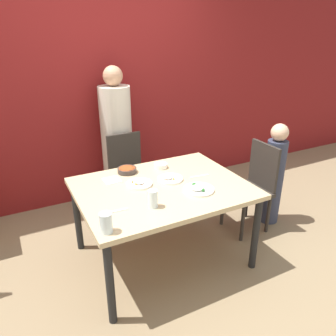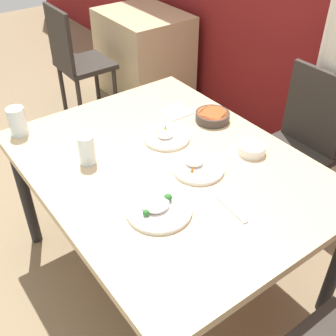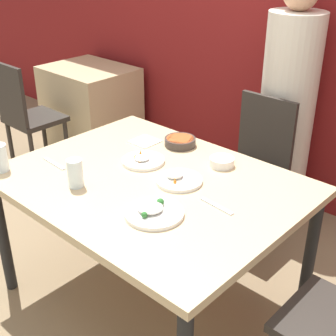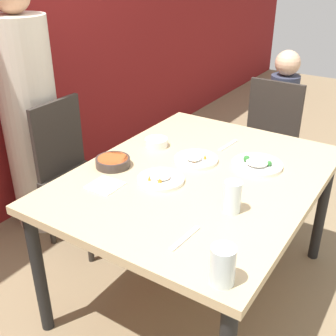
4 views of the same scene
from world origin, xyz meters
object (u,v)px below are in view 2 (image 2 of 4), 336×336
object	(u,v)px
chair_adult_spot	(296,145)
glass_water_tall	(17,121)
bowl_curry	(212,116)
plate_rice_adult	(197,167)

from	to	relation	value
chair_adult_spot	glass_water_tall	size ratio (longest dim) A/B	6.56
bowl_curry	glass_water_tall	world-z (taller)	glass_water_tall
chair_adult_spot	bowl_curry	distance (m)	0.58
chair_adult_spot	plate_rice_adult	bearing A→B (deg)	-84.13
bowl_curry	plate_rice_adult	bearing A→B (deg)	-49.76
chair_adult_spot	plate_rice_adult	distance (m)	0.85
glass_water_tall	plate_rice_adult	bearing A→B (deg)	35.00
chair_adult_spot	glass_water_tall	world-z (taller)	chair_adult_spot
chair_adult_spot	plate_rice_adult	xyz separation A→B (m)	(0.08, -0.81, 0.25)
chair_adult_spot	bowl_curry	bearing A→B (deg)	-111.48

